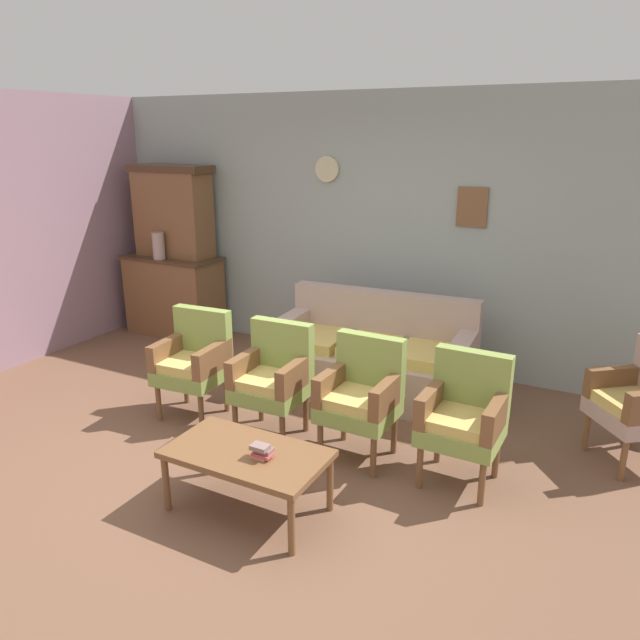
# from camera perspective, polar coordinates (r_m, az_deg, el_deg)

# --- Properties ---
(ground_plane) EXTENTS (7.68, 7.68, 0.00)m
(ground_plane) POSITION_cam_1_polar(r_m,az_deg,el_deg) (4.40, -8.16, -14.42)
(ground_plane) COLOR brown
(wall_back_with_decor) EXTENTS (6.40, 0.09, 2.70)m
(wall_back_with_decor) POSITION_cam_1_polar(r_m,az_deg,el_deg) (6.12, 5.94, 8.39)
(wall_back_with_decor) COLOR #939E99
(wall_back_with_decor) RESTS_ON ground
(side_cabinet) EXTENTS (1.16, 0.55, 0.93)m
(side_cabinet) POSITION_cam_1_polar(r_m,az_deg,el_deg) (7.28, -13.69, 2.31)
(side_cabinet) COLOR brown
(side_cabinet) RESTS_ON ground
(cabinet_upper_hutch) EXTENTS (0.99, 0.38, 1.03)m
(cabinet_upper_hutch) POSITION_cam_1_polar(r_m,az_deg,el_deg) (7.15, -13.84, 10.09)
(cabinet_upper_hutch) COLOR brown
(cabinet_upper_hutch) RESTS_ON side_cabinet
(vase_on_cabinet) EXTENTS (0.14, 0.14, 0.30)m
(vase_on_cabinet) POSITION_cam_1_polar(r_m,az_deg,el_deg) (7.04, -15.14, 6.84)
(vase_on_cabinet) COLOR #AA8C87
(vase_on_cabinet) RESTS_ON side_cabinet
(floral_couch) EXTENTS (1.83, 0.91, 0.90)m
(floral_couch) POSITION_cam_1_polar(r_m,az_deg,el_deg) (5.50, 5.11, -3.72)
(floral_couch) COLOR tan
(floral_couch) RESTS_ON ground
(armchair_by_doorway) EXTENTS (0.56, 0.53, 0.90)m
(armchair_by_doorway) POSITION_cam_1_polar(r_m,az_deg,el_deg) (5.11, -11.92, -3.65)
(armchair_by_doorway) COLOR #849947
(armchair_by_doorway) RESTS_ON ground
(armchair_near_cabinet) EXTENTS (0.54, 0.51, 0.90)m
(armchair_near_cabinet) POSITION_cam_1_polar(r_m,az_deg,el_deg) (4.69, -4.48, -5.26)
(armchair_near_cabinet) COLOR #849947
(armchair_near_cabinet) RESTS_ON ground
(armchair_near_couch_end) EXTENTS (0.53, 0.50, 0.90)m
(armchair_near_couch_end) POSITION_cam_1_polar(r_m,az_deg,el_deg) (4.38, 3.97, -6.96)
(armchair_near_couch_end) COLOR #849947
(armchair_near_couch_end) RESTS_ON ground
(armchair_row_middle) EXTENTS (0.53, 0.50, 0.90)m
(armchair_row_middle) POSITION_cam_1_polar(r_m,az_deg,el_deg) (4.19, 13.58, -8.67)
(armchair_row_middle) COLOR #849947
(armchair_row_middle) RESTS_ON ground
(coffee_table) EXTENTS (1.00, 0.56, 0.42)m
(coffee_table) POSITION_cam_1_polar(r_m,az_deg,el_deg) (3.85, -6.98, -12.87)
(coffee_table) COLOR brown
(coffee_table) RESTS_ON ground
(book_stack_on_table) EXTENTS (0.13, 0.11, 0.09)m
(book_stack_on_table) POSITION_cam_1_polar(r_m,az_deg,el_deg) (3.72, -5.57, -12.33)
(book_stack_on_table) COLOR tan
(book_stack_on_table) RESTS_ON coffee_table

